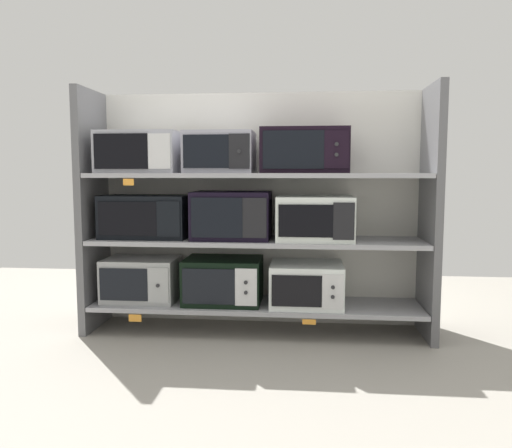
% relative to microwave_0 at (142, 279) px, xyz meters
% --- Properties ---
extents(ground, '(6.20, 6.00, 0.02)m').
position_rel_microwave_0_xyz_m(ground, '(0.79, -1.00, -0.35)').
color(ground, gray).
extents(back_panel, '(2.40, 0.04, 1.63)m').
position_rel_microwave_0_xyz_m(back_panel, '(0.79, 0.26, 0.47)').
color(back_panel, beige).
rests_on(back_panel, ground).
extents(upright_left, '(0.05, 0.47, 1.63)m').
position_rel_microwave_0_xyz_m(upright_left, '(-0.34, 0.00, 0.47)').
color(upright_left, '#5B5B5E').
rests_on(upright_left, ground).
extents(upright_right, '(0.05, 0.47, 1.63)m').
position_rel_microwave_0_xyz_m(upright_right, '(1.93, 0.00, 0.47)').
color(upright_right, '#5B5B5E').
rests_on(upright_right, ground).
extents(shelf_0, '(2.20, 0.47, 0.03)m').
position_rel_microwave_0_xyz_m(shelf_0, '(0.79, 0.00, -0.16)').
color(shelf_0, '#99999E').
rests_on(shelf_0, ground).
extents(microwave_0, '(0.49, 0.36, 0.29)m').
position_rel_microwave_0_xyz_m(microwave_0, '(0.00, 0.00, 0.00)').
color(microwave_0, '#9FA1A1').
rests_on(microwave_0, shelf_0).
extents(microwave_1, '(0.52, 0.39, 0.30)m').
position_rel_microwave_0_xyz_m(microwave_1, '(0.57, -0.00, 0.00)').
color(microwave_1, black).
rests_on(microwave_1, shelf_0).
extents(microwave_2, '(0.48, 0.44, 0.28)m').
position_rel_microwave_0_xyz_m(microwave_2, '(1.13, 0.00, -0.01)').
color(microwave_2, silver).
rests_on(microwave_2, shelf_0).
extents(price_tag_0, '(0.08, 0.00, 0.05)m').
position_rel_microwave_0_xyz_m(price_tag_0, '(0.03, -0.23, -0.21)').
color(price_tag_0, orange).
extents(price_tag_1, '(0.09, 0.00, 0.03)m').
position_rel_microwave_0_xyz_m(price_tag_1, '(1.15, -0.23, -0.20)').
color(price_tag_1, orange).
extents(shelf_1, '(2.20, 0.47, 0.03)m').
position_rel_microwave_0_xyz_m(shelf_1, '(0.79, 0.00, 0.28)').
color(shelf_1, '#99999E').
extents(microwave_3, '(0.58, 0.35, 0.29)m').
position_rel_microwave_0_xyz_m(microwave_3, '(0.04, -0.00, 0.44)').
color(microwave_3, black).
rests_on(microwave_3, shelf_1).
extents(microwave_4, '(0.51, 0.39, 0.32)m').
position_rel_microwave_0_xyz_m(microwave_4, '(0.63, -0.00, 0.45)').
color(microwave_4, black).
rests_on(microwave_4, shelf_1).
extents(microwave_5, '(0.50, 0.43, 0.29)m').
position_rel_microwave_0_xyz_m(microwave_5, '(1.18, 0.00, 0.44)').
color(microwave_5, silver).
rests_on(microwave_5, shelf_1).
extents(shelf_2, '(2.20, 0.47, 0.03)m').
position_rel_microwave_0_xyz_m(shelf_2, '(0.79, 0.00, 0.72)').
color(shelf_2, '#99999E').
extents(microwave_6, '(0.53, 0.41, 0.28)m').
position_rel_microwave_0_xyz_m(microwave_6, '(0.02, -0.00, 0.87)').
color(microwave_6, '#9D9DA7').
rests_on(microwave_6, shelf_2).
extents(microwave_7, '(0.45, 0.37, 0.27)m').
position_rel_microwave_0_xyz_m(microwave_7, '(0.56, -0.00, 0.87)').
color(microwave_7, '#9D9CAA').
rests_on(microwave_7, shelf_2).
extents(microwave_8, '(0.57, 0.35, 0.29)m').
position_rel_microwave_0_xyz_m(microwave_8, '(1.11, -0.00, 0.88)').
color(microwave_8, black).
rests_on(microwave_8, shelf_2).
extents(price_tag_2, '(0.07, 0.00, 0.04)m').
position_rel_microwave_0_xyz_m(price_tag_2, '(0.01, -0.23, 0.67)').
color(price_tag_2, orange).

